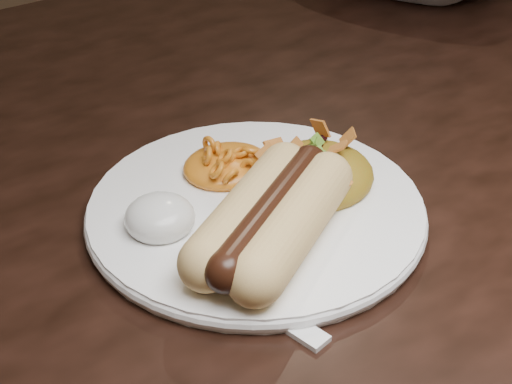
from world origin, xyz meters
TOP-DOWN VIEW (x-y plane):
  - table at (0.00, 0.00)m, footprint 1.60×0.90m
  - plate at (-0.03, -0.08)m, footprint 0.32×0.32m
  - hotdog at (-0.05, -0.12)m, footprint 0.14×0.13m
  - mac_and_cheese at (-0.02, -0.03)m, footprint 0.08×0.08m
  - sour_cream at (-0.10, -0.06)m, footprint 0.06×0.06m
  - taco_salad at (0.02, -0.08)m, footprint 0.09×0.09m
  - fork at (-0.09, -0.16)m, footprint 0.04×0.14m

SIDE VIEW (x-z plane):
  - table at x=0.00m, z-range 0.28..1.03m
  - fork at x=-0.09m, z-range 0.75..0.75m
  - plate at x=-0.03m, z-range 0.75..0.76m
  - mac_and_cheese at x=-0.02m, z-range 0.76..0.79m
  - sour_cream at x=-0.10m, z-range 0.76..0.79m
  - taco_salad at x=0.02m, z-range 0.76..0.80m
  - hotdog at x=-0.05m, z-range 0.76..0.80m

